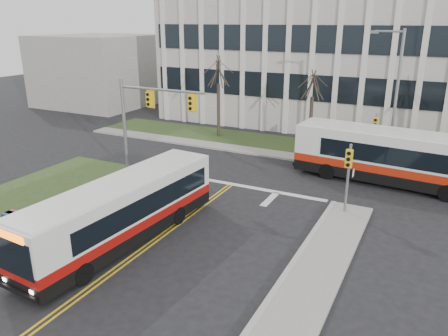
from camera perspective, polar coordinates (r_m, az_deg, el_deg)
ground at (r=20.75m, az=-9.00°, el=-9.35°), size 120.00×120.00×0.00m
sidewalk_cross at (r=31.97m, az=14.68°, el=0.63°), size 44.00×1.60×0.14m
building_lawn at (r=34.60m, az=15.70°, el=1.90°), size 44.00×5.00×0.12m
office_building at (r=45.23m, az=19.56°, el=13.07°), size 40.00×16.00×12.00m
building_annex at (r=55.27m, az=-15.82°, el=12.21°), size 12.00×12.00×8.00m
mast_arm_signal at (r=27.97m, az=-10.38°, el=7.27°), size 6.11×0.38×6.20m
signal_pole_near at (r=23.07m, az=15.93°, el=-0.15°), size 0.34×0.39×3.80m
signal_pole_far at (r=31.17m, az=19.07°, el=4.40°), size 0.34×0.39×3.80m
streetlight at (r=31.35m, az=21.33°, el=9.27°), size 2.15×0.25×9.20m
directory_sign at (r=34.36m, az=11.61°, el=4.04°), size 1.50×0.12×2.00m
tree_left at (r=37.07m, az=-0.74°, el=12.32°), size 1.80×1.80×7.70m
tree_mid at (r=34.43m, az=11.53°, el=10.39°), size 1.80×1.80×6.82m
bus_main at (r=20.39m, az=-13.10°, el=-5.65°), size 3.11×10.97×2.89m
bus_cross at (r=28.58m, az=21.71°, el=1.05°), size 12.53×3.82×3.29m
newspaper_box_blue at (r=23.55m, az=-26.16°, el=-6.35°), size 0.50×0.45×0.95m
newspaper_box_red at (r=23.64m, az=-25.84°, el=-6.20°), size 0.51×0.46×0.95m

